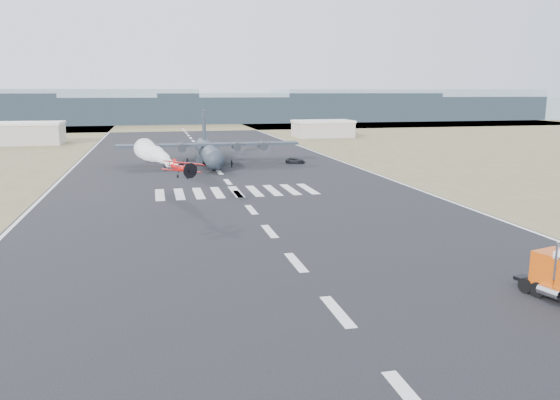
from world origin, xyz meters
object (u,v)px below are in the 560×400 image
object	(u,v)px
hangar_right	(323,128)
crew_h	(232,164)
support_vehicle	(295,161)
crew_g	(212,164)
hangar_left	(21,133)
crew_e	(186,165)
crew_f	(187,163)
transport_aircraft	(208,150)
crew_b	(164,166)
aerobatic_biplane	(182,168)
crew_c	(168,163)
crew_d	(183,164)
crew_a	(219,166)

from	to	relation	value
hangar_right	crew_h	world-z (taller)	hangar_right
support_vehicle	crew_g	bearing A→B (deg)	121.02
hangar_left	crew_g	bearing A→B (deg)	-52.64
crew_e	crew_h	world-z (taller)	crew_e
hangar_right	support_vehicle	xyz separation A→B (m)	(-27.76, -67.75, -2.39)
support_vehicle	crew_f	xyz separation A→B (m)	(-24.04, -0.84, 0.32)
transport_aircraft	support_vehicle	xyz separation A→B (m)	(18.98, -3.98, -2.34)
crew_b	crew_e	world-z (taller)	crew_b
hangar_left	aerobatic_biplane	xyz separation A→B (m)	(42.80, -109.69, 2.76)
crew_b	crew_h	bearing A→B (deg)	138.88
hangar_left	crew_e	bearing A→B (deg)	-55.91
hangar_right	aerobatic_biplane	distance (m)	127.32
support_vehicle	aerobatic_biplane	bearing A→B (deg)	168.05
crew_c	crew_g	size ratio (longest dim) A/B	1.00
hangar_right	crew_f	size ratio (longest dim) A/B	10.94
crew_g	crew_e	bearing A→B (deg)	-50.39
hangar_right	crew_f	distance (m)	85.98
crew_f	crew_b	bearing A→B (deg)	-50.72
hangar_left	hangar_right	world-z (taller)	hangar_left
crew_b	crew_d	bearing A→B (deg)	169.29
crew_c	crew_d	bearing A→B (deg)	-48.49
crew_a	crew_b	world-z (taller)	crew_b
crew_g	crew_h	size ratio (longest dim) A/B	1.09
crew_c	crew_g	bearing A→B (deg)	-33.40
crew_e	crew_h	distance (m)	9.69
hangar_left	transport_aircraft	size ratio (longest dim) A/B	0.62
aerobatic_biplane	crew_c	bearing A→B (deg)	78.54
crew_a	crew_e	xyz separation A→B (m)	(-6.67, 1.46, 0.05)
crew_f	crew_h	world-z (taller)	crew_f
crew_b	crew_h	distance (m)	14.11
crew_a	crew_c	world-z (taller)	crew_c
hangar_left	crew_c	size ratio (longest dim) A/B	14.29
hangar_right	support_vehicle	size ratio (longest dim) A/B	4.62
crew_b	crew_c	size ratio (longest dim) A/B	1.04
hangar_right	crew_d	world-z (taller)	hangar_right
transport_aircraft	crew_b	size ratio (longest dim) A/B	22.22
transport_aircraft	crew_c	distance (m)	10.02
crew_g	crew_h	bearing A→B (deg)	132.56
crew_e	crew_f	world-z (taller)	crew_f
crew_g	crew_f	bearing A→B (deg)	-90.22
hangar_left	crew_a	world-z (taller)	hangar_left
aerobatic_biplane	crew_d	distance (m)	44.87
crew_d	crew_g	distance (m)	6.18
crew_b	crew_h	size ratio (longest dim) A/B	1.13
crew_b	crew_c	bearing A→B (deg)	-145.99
aerobatic_biplane	crew_b	world-z (taller)	aerobatic_biplane
hangar_left	crew_a	distance (m)	86.65
hangar_left	hangar_right	bearing A→B (deg)	2.92
support_vehicle	crew_e	xyz separation A→B (m)	(-24.53, -4.78, 0.27)
crew_a	support_vehicle	bearing A→B (deg)	-5.52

